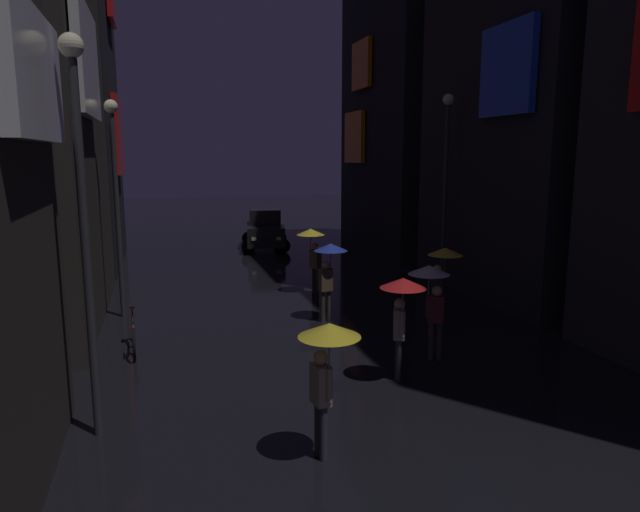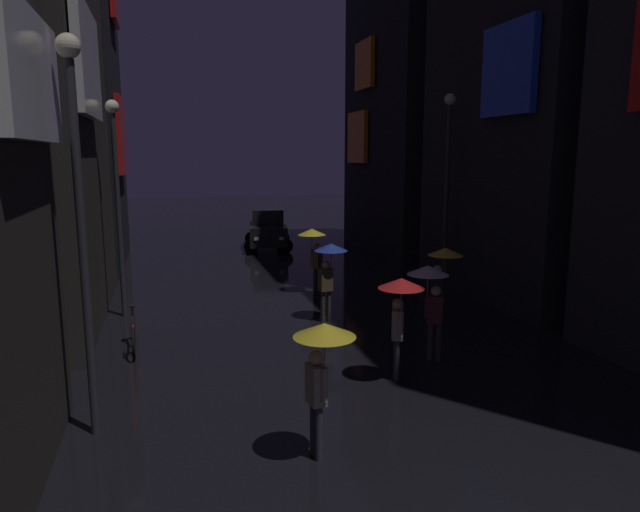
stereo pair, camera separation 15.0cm
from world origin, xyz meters
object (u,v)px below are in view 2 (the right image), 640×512
(pedestrian_far_right_yellow, at_px, (322,353))
(pedestrian_midstreet_centre_blue, at_px, (329,260))
(streetlamp_left_near, at_px, (79,198))
(streetlamp_right_far, at_px, (447,173))
(pedestrian_foreground_right_clear, at_px, (430,286))
(streetlamp_left_far, at_px, (117,185))
(pedestrian_near_crossing_yellow, at_px, (313,243))
(pedestrian_foreground_left_red, at_px, (400,300))
(pedestrian_midstreet_left_yellow, at_px, (443,265))
(car_distant, at_px, (268,229))
(bicycle_parked_at_storefront, at_px, (133,335))

(pedestrian_far_right_yellow, distance_m, pedestrian_midstreet_centre_blue, 7.26)
(streetlamp_left_near, relative_size, streetlamp_right_far, 0.97)
(pedestrian_foreground_right_clear, distance_m, pedestrian_midstreet_centre_blue, 3.73)
(streetlamp_left_far, bearing_deg, pedestrian_near_crossing_yellow, 11.75)
(pedestrian_foreground_left_red, height_order, streetlamp_right_far, streetlamp_right_far)
(pedestrian_midstreet_left_yellow, relative_size, pedestrian_far_right_yellow, 1.00)
(car_distant, bearing_deg, pedestrian_midstreet_left_yellow, -81.43)
(pedestrian_foreground_left_red, distance_m, pedestrian_far_right_yellow, 3.36)
(car_distant, bearing_deg, pedestrian_foreground_right_clear, -87.36)
(pedestrian_far_right_yellow, relative_size, streetlamp_left_near, 0.34)
(streetlamp_left_near, xyz_separation_m, streetlamp_right_far, (10.00, 7.46, 0.09))
(pedestrian_midstreet_centre_blue, distance_m, car_distant, 12.58)
(pedestrian_foreground_left_red, height_order, streetlamp_left_far, streetlamp_left_far)
(pedestrian_far_right_yellow, relative_size, bicycle_parked_at_storefront, 1.16)
(pedestrian_midstreet_left_yellow, bearing_deg, bicycle_parked_at_storefront, 178.34)
(pedestrian_far_right_yellow, xyz_separation_m, streetlamp_right_far, (6.69, 9.23, 2.23))
(pedestrian_foreground_left_red, relative_size, car_distant, 0.49)
(pedestrian_near_crossing_yellow, xyz_separation_m, streetlamp_right_far, (4.21, -0.85, 2.23))
(streetlamp_left_near, distance_m, streetlamp_left_far, 7.11)
(streetlamp_left_far, relative_size, streetlamp_right_far, 0.93)
(pedestrian_foreground_left_red, bearing_deg, pedestrian_midstreet_left_yellow, 50.93)
(streetlamp_left_near, bearing_deg, pedestrian_foreground_right_clear, 14.06)
(pedestrian_midstreet_left_yellow, xyz_separation_m, pedestrian_midstreet_centre_blue, (-2.62, 1.41, 0.00))
(bicycle_parked_at_storefront, distance_m, streetlamp_left_far, 4.53)
(pedestrian_far_right_yellow, distance_m, streetlamp_right_far, 11.61)
(pedestrian_foreground_right_clear, xyz_separation_m, bicycle_parked_at_storefront, (-6.28, 2.32, -1.28))
(pedestrian_near_crossing_yellow, height_order, streetlamp_right_far, streetlamp_right_far)
(pedestrian_far_right_yellow, distance_m, bicycle_parked_at_storefront, 6.58)
(pedestrian_foreground_left_red, relative_size, pedestrian_midstreet_centre_blue, 1.00)
(bicycle_parked_at_storefront, height_order, streetlamp_right_far, streetlamp_right_far)
(pedestrian_foreground_left_red, distance_m, streetlamp_right_far, 8.37)
(pedestrian_far_right_yellow, relative_size, streetlamp_right_far, 0.33)
(pedestrian_foreground_right_clear, height_order, bicycle_parked_at_storefront, pedestrian_foreground_right_clear)
(bicycle_parked_at_storefront, bearing_deg, streetlamp_left_far, 97.29)
(pedestrian_near_crossing_yellow, relative_size, bicycle_parked_at_storefront, 1.16)
(pedestrian_midstreet_left_yellow, relative_size, streetlamp_left_far, 0.36)
(pedestrian_foreground_right_clear, relative_size, bicycle_parked_at_storefront, 1.16)
(pedestrian_midstreet_centre_blue, height_order, streetlamp_left_far, streetlamp_left_far)
(streetlamp_right_far, bearing_deg, pedestrian_near_crossing_yellow, 168.53)
(pedestrian_near_crossing_yellow, bearing_deg, pedestrian_midstreet_centre_blue, -96.73)
(pedestrian_midstreet_centre_blue, relative_size, car_distant, 0.49)
(pedestrian_near_crossing_yellow, height_order, pedestrian_midstreet_centre_blue, same)
(pedestrian_midstreet_left_yellow, relative_size, streetlamp_left_near, 0.34)
(car_distant, relative_size, streetlamp_right_far, 0.68)
(pedestrian_midstreet_left_yellow, height_order, streetlamp_left_near, streetlamp_left_near)
(pedestrian_foreground_right_clear, xyz_separation_m, pedestrian_near_crossing_yellow, (-0.89, 6.64, 0.00))
(streetlamp_left_far, bearing_deg, pedestrian_foreground_right_clear, -39.15)
(pedestrian_midstreet_left_yellow, distance_m, pedestrian_far_right_yellow, 7.28)
(pedestrian_foreground_right_clear, bearing_deg, car_distant, 92.64)
(streetlamp_right_far, bearing_deg, streetlamp_left_near, -143.29)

